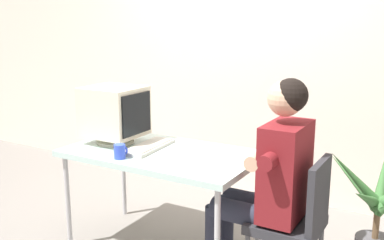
# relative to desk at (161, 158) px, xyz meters

# --- Properties ---
(wall_back) EXTENTS (8.00, 0.10, 3.00)m
(wall_back) POSITION_rel_desk_xyz_m (0.30, 1.40, 0.82)
(wall_back) COLOR beige
(wall_back) RESTS_ON ground_plane
(desk) EXTENTS (1.33, 0.76, 0.73)m
(desk) POSITION_rel_desk_xyz_m (0.00, 0.00, 0.00)
(desk) COLOR #B7B7BC
(desk) RESTS_ON ground_plane
(crt_monitor) EXTENTS (0.41, 0.37, 0.42)m
(crt_monitor) POSITION_rel_desk_xyz_m (-0.42, 0.01, 0.28)
(crt_monitor) COLOR beige
(crt_monitor) RESTS_ON desk
(keyboard) EXTENTS (0.20, 0.48, 0.03)m
(keyboard) POSITION_rel_desk_xyz_m (-0.11, 0.01, 0.06)
(keyboard) COLOR silver
(keyboard) RESTS_ON desk
(office_chair) EXTENTS (0.41, 0.41, 0.84)m
(office_chair) POSITION_rel_desk_xyz_m (0.98, -0.01, -0.21)
(office_chair) COLOR #4C4C51
(office_chair) RESTS_ON ground_plane
(person_seated) EXTENTS (0.72, 0.60, 1.31)m
(person_seated) POSITION_rel_desk_xyz_m (0.80, -0.01, 0.02)
(person_seated) COLOR maroon
(person_seated) RESTS_ON ground_plane
(potted_plant) EXTENTS (0.79, 0.81, 0.87)m
(potted_plant) POSITION_rel_desk_xyz_m (1.39, 0.39, -0.27)
(potted_plant) COLOR #4C4C51
(potted_plant) RESTS_ON ground_plane
(desk_mug) EXTENTS (0.08, 0.09, 0.10)m
(desk_mug) POSITION_rel_desk_xyz_m (-0.14, -0.28, 0.10)
(desk_mug) COLOR blue
(desk_mug) RESTS_ON desk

